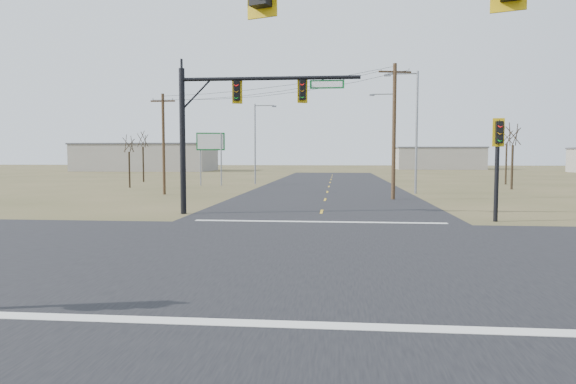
% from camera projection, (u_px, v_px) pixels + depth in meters
% --- Properties ---
extents(ground, '(320.00, 320.00, 0.00)m').
position_uv_depth(ground, '(310.00, 251.00, 16.99)').
color(ground, brown).
rests_on(ground, ground).
extents(road_ew, '(160.00, 14.00, 0.02)m').
position_uv_depth(road_ew, '(310.00, 251.00, 16.99)').
color(road_ew, black).
rests_on(road_ew, ground).
extents(road_ns, '(14.00, 160.00, 0.02)m').
position_uv_depth(road_ns, '(310.00, 251.00, 16.99)').
color(road_ns, black).
rests_on(road_ns, ground).
extents(stop_bar_near, '(12.00, 0.40, 0.01)m').
position_uv_depth(stop_bar_near, '(289.00, 324.00, 9.54)').
color(stop_bar_near, silver).
rests_on(stop_bar_near, road_ns).
extents(stop_bar_far, '(12.00, 0.40, 0.01)m').
position_uv_depth(stop_bar_far, '(319.00, 222.00, 24.44)').
color(stop_bar_far, silver).
rests_on(stop_bar_far, road_ns).
extents(mast_arm_near, '(10.70, 0.57, 7.38)m').
position_uv_depth(mast_arm_near, '(534.00, 16.00, 8.11)').
color(mast_arm_near, black).
rests_on(mast_arm_near, ground).
extents(mast_arm_far, '(9.70, 0.57, 7.86)m').
position_uv_depth(mast_arm_far, '(233.00, 110.00, 27.39)').
color(mast_arm_far, black).
rests_on(mast_arm_far, ground).
extents(pedestal_signal_ne, '(0.57, 0.51, 4.98)m').
position_uv_depth(pedestal_signal_ne, '(498.00, 148.00, 24.40)').
color(pedestal_signal_ne, black).
rests_on(pedestal_signal_ne, ground).
extents(utility_pole_near, '(2.36, 0.62, 9.75)m').
position_uv_depth(utility_pole_near, '(394.00, 130.00, 36.84)').
color(utility_pole_near, '#49351F').
rests_on(utility_pole_near, ground).
extents(utility_pole_far, '(2.01, 0.24, 8.22)m').
position_uv_depth(utility_pole_far, '(163.00, 142.00, 41.89)').
color(utility_pole_far, '#49351F').
rests_on(utility_pole_far, ground).
extents(highway_sign, '(2.96, 0.67, 5.64)m').
position_uv_depth(highway_sign, '(211.00, 148.00, 54.63)').
color(highway_sign, gray).
rests_on(highway_sign, ground).
extents(streetlight_a, '(2.83, 0.30, 10.17)m').
position_uv_depth(streetlight_a, '(414.00, 125.00, 42.63)').
color(streetlight_a, gray).
rests_on(streetlight_a, ground).
extents(streetlight_b, '(3.06, 0.48, 10.94)m').
position_uv_depth(streetlight_b, '(391.00, 132.00, 63.10)').
color(streetlight_b, gray).
rests_on(streetlight_b, ground).
extents(streetlight_c, '(2.51, 0.41, 8.95)m').
position_uv_depth(streetlight_c, '(257.00, 139.00, 57.19)').
color(streetlight_c, gray).
rests_on(streetlight_c, ground).
extents(bare_tree_a, '(2.77, 2.77, 5.59)m').
position_uv_depth(bare_tree_a, '(129.00, 143.00, 50.86)').
color(bare_tree_a, black).
rests_on(bare_tree_a, ground).
extents(bare_tree_b, '(3.38, 3.38, 6.57)m').
position_uv_depth(bare_tree_b, '(143.00, 139.00, 62.15)').
color(bare_tree_b, black).
rests_on(bare_tree_b, ground).
extents(bare_tree_c, '(3.44, 3.44, 6.69)m').
position_uv_depth(bare_tree_c, '(513.00, 134.00, 48.17)').
color(bare_tree_c, black).
rests_on(bare_tree_c, ground).
extents(bare_tree_d, '(3.37, 3.37, 6.76)m').
position_uv_depth(bare_tree_d, '(507.00, 135.00, 56.54)').
color(bare_tree_d, black).
rests_on(bare_tree_d, ground).
extents(warehouse_left, '(28.00, 14.00, 5.50)m').
position_uv_depth(warehouse_left, '(147.00, 158.00, 110.01)').
color(warehouse_left, gray).
rests_on(warehouse_left, ground).
extents(warehouse_mid, '(20.00, 12.00, 5.00)m').
position_uv_depth(warehouse_mid, '(438.00, 159.00, 123.63)').
color(warehouse_mid, gray).
rests_on(warehouse_mid, ground).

